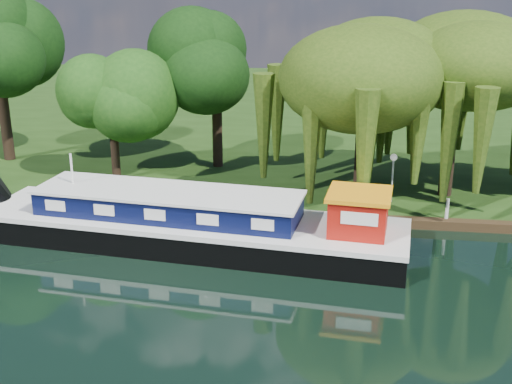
# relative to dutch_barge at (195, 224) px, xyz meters

# --- Properties ---
(ground) EXTENTS (120.00, 120.00, 0.00)m
(ground) POSITION_rel_dutch_barge_xyz_m (8.51, -4.70, -1.00)
(ground) COLOR black
(far_bank) EXTENTS (120.00, 52.00, 0.45)m
(far_bank) POSITION_rel_dutch_barge_xyz_m (8.51, 29.30, -0.77)
(far_bank) COLOR black
(far_bank) RESTS_ON ground
(dutch_barge) EXTENTS (19.47, 6.38, 4.03)m
(dutch_barge) POSITION_rel_dutch_barge_xyz_m (0.00, 0.00, 0.00)
(dutch_barge) COLOR black
(dutch_barge) RESTS_ON ground
(red_dinghy) EXTENTS (3.64, 2.73, 0.71)m
(red_dinghy) POSITION_rel_dutch_barge_xyz_m (-8.02, 1.07, -1.00)
(red_dinghy) COLOR #9D130B
(red_dinghy) RESTS_ON ground
(willow_left) EXTENTS (7.24, 7.24, 8.68)m
(willow_left) POSITION_rel_dutch_barge_xyz_m (7.41, 6.11, 5.75)
(willow_left) COLOR black
(willow_left) RESTS_ON far_bank
(willow_right) EXTENTS (7.04, 7.04, 8.57)m
(willow_right) POSITION_rel_dutch_barge_xyz_m (11.92, 7.33, 5.70)
(willow_right) COLOR black
(willow_right) RESTS_ON far_bank
(tree_far_left) EXTENTS (4.38, 4.38, 7.05)m
(tree_far_left) POSITION_rel_dutch_barge_xyz_m (-6.30, 7.58, 4.29)
(tree_far_left) COLOR black
(tree_far_left) RESTS_ON far_bank
(tree_far_mid) EXTENTS (5.27, 5.27, 8.62)m
(tree_far_mid) POSITION_rel_dutch_barge_xyz_m (-1.09, 11.10, 5.39)
(tree_far_mid) COLOR black
(tree_far_mid) RESTS_ON far_bank
(lamppost) EXTENTS (0.36, 0.36, 2.56)m
(lamppost) POSITION_rel_dutch_barge_xyz_m (9.01, 5.80, 1.42)
(lamppost) COLOR silver
(lamppost) RESTS_ON far_bank
(mooring_posts) EXTENTS (19.16, 0.16, 1.00)m
(mooring_posts) POSITION_rel_dutch_barge_xyz_m (8.01, 3.70, -0.05)
(mooring_posts) COLOR silver
(mooring_posts) RESTS_ON far_bank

